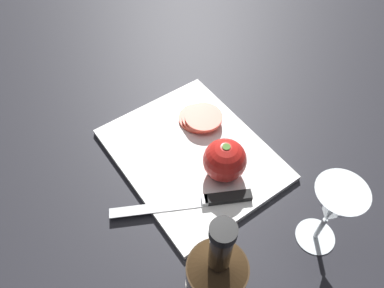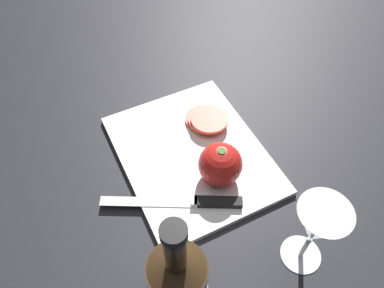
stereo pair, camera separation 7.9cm
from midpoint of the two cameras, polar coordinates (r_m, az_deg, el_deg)
ground_plane at (r=0.83m, az=4.49°, el=-1.96°), size 3.00×3.00×0.00m
cutting_board at (r=0.82m, az=2.76°, el=-1.74°), size 0.37×0.30×0.01m
wine_glass at (r=0.66m, az=21.86°, el=-12.01°), size 0.09×0.09×0.17m
whole_tomato at (r=0.75m, az=7.54°, el=-3.21°), size 0.09×0.09×0.09m
knife at (r=0.75m, az=4.53°, el=-9.02°), size 0.15×0.26×0.01m
tomato_slice_stack_near at (r=0.87m, az=4.86°, el=3.62°), size 0.10×0.09×0.02m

